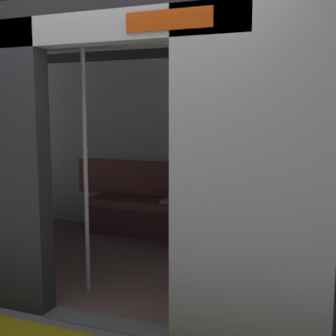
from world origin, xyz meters
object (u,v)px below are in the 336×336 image
object	(u,v)px
handbag	(232,199)
grab_pole_door	(85,166)
book	(167,201)
train_car	(159,113)
bench_seat	(197,213)
person_seated	(196,187)

from	to	relation	value
handbag	grab_pole_door	size ratio (longest dim) A/B	0.12
book	handbag	bearing A→B (deg)	171.33
book	train_car	bearing A→B (deg)	96.12
book	grab_pole_door	distance (m)	1.81
bench_seat	train_car	bearing A→B (deg)	85.89
bench_seat	handbag	distance (m)	0.44
person_seated	handbag	xyz separation A→B (m)	(-0.40, -0.10, -0.14)
person_seated	handbag	bearing A→B (deg)	-165.28
handbag	book	xyz separation A→B (m)	(0.78, 0.04, -0.07)
grab_pole_door	bench_seat	bearing A→B (deg)	-104.75
bench_seat	grab_pole_door	world-z (taller)	grab_pole_door
handbag	bench_seat	bearing A→B (deg)	7.33
book	grab_pole_door	xyz separation A→B (m)	(0.06, 1.70, 0.62)
bench_seat	person_seated	xyz separation A→B (m)	(-0.00, 0.05, 0.33)
train_car	person_seated	xyz separation A→B (m)	(-0.07, -0.93, -0.85)
handbag	book	bearing A→B (deg)	2.59
train_car	bench_seat	xyz separation A→B (m)	(-0.07, -0.98, -1.17)
train_car	bench_seat	distance (m)	1.53
person_seated	book	xyz separation A→B (m)	(0.39, -0.07, -0.21)
train_car	handbag	world-z (taller)	train_car
bench_seat	person_seated	distance (m)	0.33
train_car	book	distance (m)	1.49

